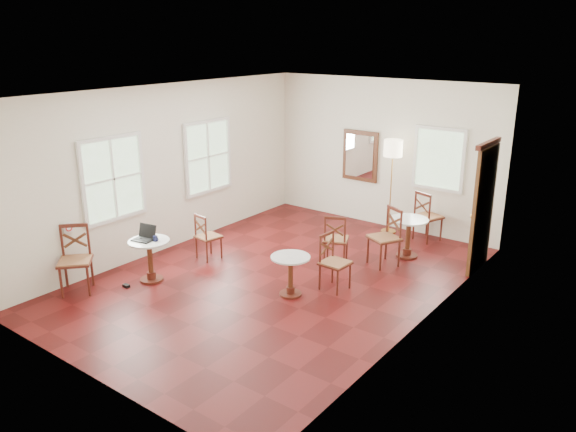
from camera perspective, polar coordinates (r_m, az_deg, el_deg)
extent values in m
plane|color=#4F0D0D|center=(9.34, -1.11, -6.30)|extent=(7.00, 7.00, 0.00)
cube|color=white|center=(11.71, 9.51, 6.19)|extent=(5.00, 0.02, 3.00)
cube|color=white|center=(6.59, -20.35, -3.99)|extent=(5.00, 0.02, 3.00)
cube|color=white|center=(10.52, -11.99, 4.72)|extent=(0.02, 7.00, 3.00)
cube|color=white|center=(7.61, 13.81, -0.46)|extent=(0.02, 7.00, 3.00)
cube|color=white|center=(8.56, -1.24, 12.34)|extent=(5.00, 7.00, 0.02)
cube|color=#523217|center=(9.92, 19.00, 0.63)|extent=(0.06, 0.90, 2.10)
cube|color=#4E1E13|center=(9.67, 19.54, 6.88)|extent=(0.08, 1.02, 0.08)
sphere|color=#BF8C3F|center=(9.66, 18.02, -0.04)|extent=(0.07, 0.07, 0.07)
cube|color=#522816|center=(11.93, 7.27, 6.01)|extent=(0.80, 0.05, 1.05)
cube|color=white|center=(11.91, 7.19, 5.99)|extent=(0.64, 0.02, 0.88)
cube|color=white|center=(9.45, -21.20, -1.09)|extent=(0.02, 0.16, 0.16)
torus|color=red|center=(9.44, -21.15, -1.11)|extent=(0.02, 0.12, 0.12)
cube|color=white|center=(9.76, -17.17, 3.59)|extent=(0.06, 1.22, 1.42)
cube|color=white|center=(11.15, -8.05, 5.93)|extent=(0.06, 1.22, 1.42)
cube|color=white|center=(11.19, 14.91, 5.54)|extent=(1.02, 0.06, 1.22)
cylinder|color=#4E1E13|center=(9.53, -13.53, -6.20)|extent=(0.37, 0.37, 0.04)
cylinder|color=#4E1E13|center=(9.50, -13.56, -5.79)|extent=(0.15, 0.15, 0.11)
cylinder|color=#522816|center=(9.39, -13.69, -4.22)|extent=(0.08, 0.08, 0.56)
cylinder|color=#4E1E13|center=(9.30, -13.81, -2.72)|extent=(0.13, 0.13, 0.06)
cylinder|color=silver|center=(9.28, -13.83, -2.48)|extent=(0.66, 0.66, 0.03)
cylinder|color=#4E1E13|center=(8.78, 0.25, -7.82)|extent=(0.34, 0.34, 0.03)
cylinder|color=#4E1E13|center=(8.75, 0.25, -7.42)|extent=(0.14, 0.14, 0.10)
cylinder|color=#522816|center=(8.65, 0.25, -5.88)|extent=(0.08, 0.08, 0.52)
cylinder|color=#4E1E13|center=(8.55, 0.25, -4.40)|extent=(0.12, 0.12, 0.05)
cylinder|color=silver|center=(8.54, 0.25, -4.16)|extent=(0.60, 0.60, 0.03)
cylinder|color=#4E1E13|center=(10.44, 11.85, -3.90)|extent=(0.39, 0.39, 0.04)
cylinder|color=#4E1E13|center=(10.41, 11.87, -3.51)|extent=(0.15, 0.15, 0.12)
cylinder|color=#522816|center=(10.31, 11.98, -2.01)|extent=(0.09, 0.09, 0.58)
cylinder|color=#4E1E13|center=(10.23, 12.07, -0.59)|extent=(0.14, 0.14, 0.06)
cylinder|color=silver|center=(10.21, 12.09, -0.36)|extent=(0.68, 0.68, 0.03)
cylinder|color=#4E1E13|center=(10.15, -6.71, -3.20)|extent=(0.03, 0.03, 0.39)
cylinder|color=#4E1E13|center=(9.98, -8.16, -3.64)|extent=(0.03, 0.03, 0.39)
cylinder|color=#4E1E13|center=(10.39, -7.77, -2.74)|extent=(0.03, 0.03, 0.39)
cylinder|color=#4E1E13|center=(10.22, -9.19, -3.16)|extent=(0.03, 0.03, 0.39)
cube|color=#4E1E13|center=(10.11, -8.01, -2.12)|extent=(0.44, 0.44, 0.03)
cube|color=brown|center=(10.11, -8.01, -2.05)|extent=(0.42, 0.42, 0.03)
cylinder|color=#4E1E13|center=(9.83, -8.26, -1.39)|extent=(0.03, 0.03, 0.44)
cylinder|color=#4E1E13|center=(10.08, -9.31, -0.95)|extent=(0.03, 0.03, 0.44)
cube|color=#4E1E13|center=(9.89, -8.84, -0.07)|extent=(0.33, 0.08, 0.04)
cube|color=#522816|center=(9.95, -8.79, -1.12)|extent=(0.28, 0.07, 0.19)
cube|color=#522816|center=(9.95, -8.79, -1.12)|extent=(0.28, 0.07, 0.19)
cylinder|color=#4E1E13|center=(9.25, -21.85, -6.27)|extent=(0.04, 0.04, 0.49)
cylinder|color=#4E1E13|center=(9.60, -21.42, -5.32)|extent=(0.04, 0.04, 0.49)
cylinder|color=#4E1E13|center=(9.17, -19.43, -6.19)|extent=(0.04, 0.04, 0.49)
cylinder|color=#4E1E13|center=(9.53, -19.10, -5.23)|extent=(0.04, 0.04, 0.49)
cube|color=#4E1E13|center=(9.29, -20.62, -4.32)|extent=(0.68, 0.68, 0.03)
cube|color=brown|center=(9.29, -20.63, -4.23)|extent=(0.65, 0.65, 0.04)
cylinder|color=#4E1E13|center=(9.42, -21.78, -2.41)|extent=(0.04, 0.04, 0.55)
cylinder|color=#4E1E13|center=(9.35, -19.42, -2.30)|extent=(0.04, 0.04, 0.55)
cube|color=#4E1E13|center=(9.30, -20.77, -0.90)|extent=(0.31, 0.33, 0.05)
cube|color=#522816|center=(9.38, -20.61, -2.29)|extent=(0.26, 0.28, 0.24)
cube|color=#522816|center=(9.38, -20.61, -2.29)|extent=(0.26, 0.28, 0.24)
cylinder|color=#4E1E13|center=(10.05, 5.92, -3.30)|extent=(0.03, 0.03, 0.42)
cylinder|color=#4E1E13|center=(9.73, 5.66, -4.01)|extent=(0.03, 0.03, 0.42)
cylinder|color=#4E1E13|center=(10.09, 4.00, -3.15)|extent=(0.03, 0.03, 0.42)
cylinder|color=#4E1E13|center=(9.78, 3.68, -3.85)|extent=(0.03, 0.03, 0.42)
cube|color=#4E1E13|center=(9.83, 4.85, -2.39)|extent=(0.55, 0.55, 0.03)
cube|color=brown|center=(9.83, 4.85, -2.32)|extent=(0.52, 0.52, 0.04)
cylinder|color=#4E1E13|center=(9.58, 5.74, -1.52)|extent=(0.03, 0.03, 0.47)
cylinder|color=#4E1E13|center=(9.62, 3.73, -1.37)|extent=(0.03, 0.03, 0.47)
cube|color=#4E1E13|center=(9.53, 4.77, -0.21)|extent=(0.34, 0.18, 0.05)
cube|color=#522816|center=(9.59, 4.73, -1.39)|extent=(0.29, 0.15, 0.21)
cube|color=#522816|center=(9.59, 4.73, -1.39)|extent=(0.29, 0.15, 0.21)
cylinder|color=#4E1E13|center=(8.71, 5.00, -6.70)|extent=(0.03, 0.03, 0.42)
cylinder|color=#4E1E13|center=(8.89, 3.21, -6.14)|extent=(0.03, 0.03, 0.42)
cylinder|color=#4E1E13|center=(8.97, 6.25, -6.00)|extent=(0.03, 0.03, 0.42)
cylinder|color=#4E1E13|center=(9.14, 4.48, -5.46)|extent=(0.03, 0.03, 0.42)
cube|color=#4E1E13|center=(8.84, 4.77, -4.79)|extent=(0.43, 0.43, 0.03)
cube|color=brown|center=(8.84, 4.77, -4.71)|extent=(0.41, 0.41, 0.04)
cylinder|color=#4E1E13|center=(8.72, 3.26, -3.46)|extent=(0.03, 0.03, 0.47)
cylinder|color=#4E1E13|center=(8.98, 4.55, -2.85)|extent=(0.03, 0.03, 0.47)
cube|color=#4E1E13|center=(8.77, 3.94, -1.83)|extent=(0.05, 0.36, 0.05)
cube|color=#522816|center=(8.84, 3.91, -3.09)|extent=(0.04, 0.31, 0.21)
cube|color=#522816|center=(8.84, 3.91, -3.09)|extent=(0.04, 0.31, 0.21)
cylinder|color=#4E1E13|center=(11.30, 15.13, -1.31)|extent=(0.04, 0.04, 0.46)
cylinder|color=#4E1E13|center=(11.04, 13.87, -1.67)|extent=(0.04, 0.04, 0.46)
cylinder|color=#4E1E13|center=(11.53, 13.78, -0.82)|extent=(0.04, 0.04, 0.46)
cylinder|color=#4E1E13|center=(11.27, 12.50, -1.15)|extent=(0.04, 0.04, 0.46)
cube|color=#4E1E13|center=(11.21, 13.91, -0.10)|extent=(0.57, 0.57, 0.03)
cube|color=brown|center=(11.21, 13.91, -0.02)|extent=(0.55, 0.55, 0.04)
cylinder|color=#4E1E13|center=(10.89, 14.06, 0.74)|extent=(0.04, 0.04, 0.51)
cylinder|color=#4E1E13|center=(11.13, 12.67, 1.21)|extent=(0.04, 0.04, 0.51)
cube|color=#4E1E13|center=(10.95, 13.44, 2.15)|extent=(0.38, 0.16, 0.05)
cube|color=#522816|center=(11.01, 13.36, 1.03)|extent=(0.32, 0.13, 0.23)
cube|color=#522816|center=(11.01, 13.36, 1.03)|extent=(0.32, 0.13, 0.23)
cylinder|color=#4E1E13|center=(9.97, 8.03, -3.39)|extent=(0.04, 0.04, 0.48)
cylinder|color=#4E1E13|center=(10.18, 9.82, -3.03)|extent=(0.04, 0.04, 0.48)
cylinder|color=#4E1E13|center=(9.68, 9.29, -4.12)|extent=(0.04, 0.04, 0.48)
cylinder|color=#4E1E13|center=(9.90, 11.10, -3.73)|extent=(0.04, 0.04, 0.48)
cube|color=#4E1E13|center=(9.84, 9.63, -2.25)|extent=(0.63, 0.63, 0.03)
cube|color=brown|center=(9.84, 9.64, -2.16)|extent=(0.60, 0.60, 0.04)
cylinder|color=#4E1E13|center=(10.01, 9.97, -0.35)|extent=(0.04, 0.04, 0.53)
cylinder|color=#4E1E13|center=(9.72, 11.27, -0.98)|extent=(0.04, 0.04, 0.53)
cube|color=#4E1E13|center=(9.79, 10.69, 0.69)|extent=(0.38, 0.21, 0.05)
cube|color=#522816|center=(9.86, 10.61, -0.60)|extent=(0.32, 0.18, 0.23)
cube|color=#522816|center=(9.86, 10.61, -0.60)|extent=(0.32, 0.18, 0.23)
cylinder|color=#BF8C3F|center=(11.63, 10.05, -1.52)|extent=(0.30, 0.30, 0.03)
cylinder|color=#BF8C3F|center=(11.38, 10.28, 2.48)|extent=(0.03, 0.03, 1.72)
cylinder|color=beige|center=(11.19, 10.52, 6.73)|extent=(0.37, 0.37, 0.32)
cube|color=black|center=(9.30, -14.35, -2.32)|extent=(0.36, 0.29, 0.02)
cube|color=black|center=(9.30, -14.36, -2.26)|extent=(0.28, 0.18, 0.00)
cube|color=black|center=(9.35, -13.94, -1.46)|extent=(0.33, 0.13, 0.22)
cube|color=silver|center=(9.35, -13.94, -1.46)|extent=(0.29, 0.10, 0.18)
ellipsoid|color=black|center=(9.34, -14.61, -2.22)|extent=(0.10, 0.08, 0.03)
cylinder|color=#0F1233|center=(9.21, -13.18, -2.22)|extent=(0.07, 0.07, 0.08)
torus|color=#0F1233|center=(9.18, -13.01, -2.27)|extent=(0.06, 0.01, 0.06)
cylinder|color=white|center=(9.44, -14.04, -1.73)|extent=(0.06, 0.06, 0.10)
cube|color=black|center=(9.39, -15.95, -6.76)|extent=(0.11, 0.07, 0.04)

